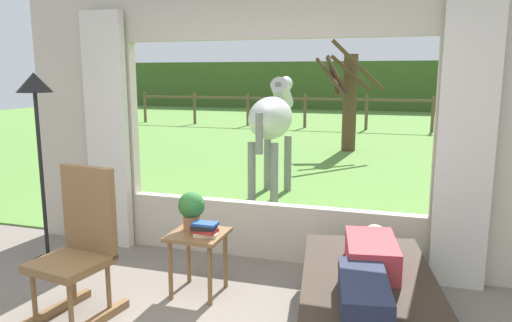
{
  "coord_description": "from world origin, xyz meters",
  "views": [
    {
      "loc": [
        1.21,
        -2.09,
        1.79
      ],
      "look_at": [
        0.0,
        1.8,
        1.05
      ],
      "focal_mm": 33.76,
      "sensor_mm": 36.0,
      "label": 1
    }
  ],
  "objects_px": {
    "potted_plant": "(192,208)",
    "floor_lamp_left": "(36,111)",
    "recliner_sofa": "(368,305)",
    "pasture_tree": "(348,98)",
    "book_stack": "(205,229)",
    "side_table": "(198,244)",
    "horse": "(272,119)",
    "reclining_person": "(369,266)",
    "rocking_chair": "(80,245)"
  },
  "relations": [
    {
      "from": "recliner_sofa",
      "to": "reclining_person",
      "type": "distance_m",
      "value": 0.31
    },
    {
      "from": "horse",
      "to": "reclining_person",
      "type": "bearing_deg",
      "value": -65.98
    },
    {
      "from": "recliner_sofa",
      "to": "pasture_tree",
      "type": "relative_size",
      "value": 0.73
    },
    {
      "from": "side_table",
      "to": "potted_plant",
      "type": "bearing_deg",
      "value": 143.13
    },
    {
      "from": "recliner_sofa",
      "to": "book_stack",
      "type": "xyz_separation_m",
      "value": [
        -1.29,
        0.18,
        0.36
      ]
    },
    {
      "from": "recliner_sofa",
      "to": "horse",
      "type": "height_order",
      "value": "horse"
    },
    {
      "from": "recliner_sofa",
      "to": "rocking_chair",
      "type": "distance_m",
      "value": 2.11
    },
    {
      "from": "pasture_tree",
      "to": "floor_lamp_left",
      "type": "bearing_deg",
      "value": -104.38
    },
    {
      "from": "floor_lamp_left",
      "to": "pasture_tree",
      "type": "bearing_deg",
      "value": 75.62
    },
    {
      "from": "recliner_sofa",
      "to": "side_table",
      "type": "relative_size",
      "value": 3.5
    },
    {
      "from": "recliner_sofa",
      "to": "side_table",
      "type": "bearing_deg",
      "value": 160.81
    },
    {
      "from": "floor_lamp_left",
      "to": "recliner_sofa",
      "type": "bearing_deg",
      "value": -7.99
    },
    {
      "from": "rocking_chair",
      "to": "pasture_tree",
      "type": "height_order",
      "value": "pasture_tree"
    },
    {
      "from": "reclining_person",
      "to": "side_table",
      "type": "distance_m",
      "value": 1.41
    },
    {
      "from": "horse",
      "to": "potted_plant",
      "type": "bearing_deg",
      "value": -87.45
    },
    {
      "from": "floor_lamp_left",
      "to": "rocking_chair",
      "type": "bearing_deg",
      "value": -38.05
    },
    {
      "from": "book_stack",
      "to": "pasture_tree",
      "type": "bearing_deg",
      "value": 88.61
    },
    {
      "from": "book_stack",
      "to": "side_table",
      "type": "bearing_deg",
      "value": 146.65
    },
    {
      "from": "recliner_sofa",
      "to": "book_stack",
      "type": "distance_m",
      "value": 1.35
    },
    {
      "from": "horse",
      "to": "floor_lamp_left",
      "type": "bearing_deg",
      "value": -115.35
    },
    {
      "from": "reclining_person",
      "to": "side_table",
      "type": "height_order",
      "value": "reclining_person"
    },
    {
      "from": "reclining_person",
      "to": "pasture_tree",
      "type": "xyz_separation_m",
      "value": [
        -1.1,
        8.07,
        0.73
      ]
    },
    {
      "from": "side_table",
      "to": "pasture_tree",
      "type": "relative_size",
      "value": 0.21
    },
    {
      "from": "rocking_chair",
      "to": "pasture_tree",
      "type": "bearing_deg",
      "value": 92.65
    },
    {
      "from": "recliner_sofa",
      "to": "pasture_tree",
      "type": "distance_m",
      "value": 8.16
    },
    {
      "from": "side_table",
      "to": "book_stack",
      "type": "relative_size",
      "value": 2.46
    },
    {
      "from": "book_stack",
      "to": "pasture_tree",
      "type": "height_order",
      "value": "pasture_tree"
    },
    {
      "from": "rocking_chair",
      "to": "book_stack",
      "type": "distance_m",
      "value": 0.94
    },
    {
      "from": "potted_plant",
      "to": "book_stack",
      "type": "xyz_separation_m",
      "value": [
        0.17,
        -0.12,
        -0.12
      ]
    },
    {
      "from": "reclining_person",
      "to": "book_stack",
      "type": "xyz_separation_m",
      "value": [
        -1.29,
        0.23,
        0.06
      ]
    },
    {
      "from": "floor_lamp_left",
      "to": "side_table",
      "type": "bearing_deg",
      "value": -6.31
    },
    {
      "from": "side_table",
      "to": "rocking_chair",
      "type": "bearing_deg",
      "value": -139.35
    },
    {
      "from": "potted_plant",
      "to": "pasture_tree",
      "type": "distance_m",
      "value": 7.75
    },
    {
      "from": "rocking_chair",
      "to": "potted_plant",
      "type": "bearing_deg",
      "value": 56.19
    },
    {
      "from": "horse",
      "to": "pasture_tree",
      "type": "relative_size",
      "value": 0.72
    },
    {
      "from": "recliner_sofa",
      "to": "book_stack",
      "type": "bearing_deg",
      "value": 162.65
    },
    {
      "from": "reclining_person",
      "to": "side_table",
      "type": "relative_size",
      "value": 2.76
    },
    {
      "from": "side_table",
      "to": "horse",
      "type": "bearing_deg",
      "value": 94.84
    },
    {
      "from": "recliner_sofa",
      "to": "pasture_tree",
      "type": "bearing_deg",
      "value": 88.61
    },
    {
      "from": "rocking_chair",
      "to": "horse",
      "type": "distance_m",
      "value": 3.91
    },
    {
      "from": "floor_lamp_left",
      "to": "potted_plant",
      "type": "bearing_deg",
      "value": -4.49
    },
    {
      "from": "side_table",
      "to": "pasture_tree",
      "type": "bearing_deg",
      "value": 87.95
    },
    {
      "from": "recliner_sofa",
      "to": "potted_plant",
      "type": "distance_m",
      "value": 1.57
    },
    {
      "from": "recliner_sofa",
      "to": "potted_plant",
      "type": "bearing_deg",
      "value": 159.07
    },
    {
      "from": "potted_plant",
      "to": "floor_lamp_left",
      "type": "bearing_deg",
      "value": 175.51
    },
    {
      "from": "side_table",
      "to": "pasture_tree",
      "type": "xyz_separation_m",
      "value": [
        0.28,
        7.78,
        0.83
      ]
    },
    {
      "from": "side_table",
      "to": "floor_lamp_left",
      "type": "xyz_separation_m",
      "value": [
        -1.67,
        0.18,
        1.03
      ]
    },
    {
      "from": "reclining_person",
      "to": "side_table",
      "type": "xyz_separation_m",
      "value": [
        -1.38,
        0.29,
        -0.1
      ]
    },
    {
      "from": "potted_plant",
      "to": "rocking_chair",
      "type": "bearing_deg",
      "value": -133.01
    },
    {
      "from": "recliner_sofa",
      "to": "side_table",
      "type": "distance_m",
      "value": 1.41
    }
  ]
}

